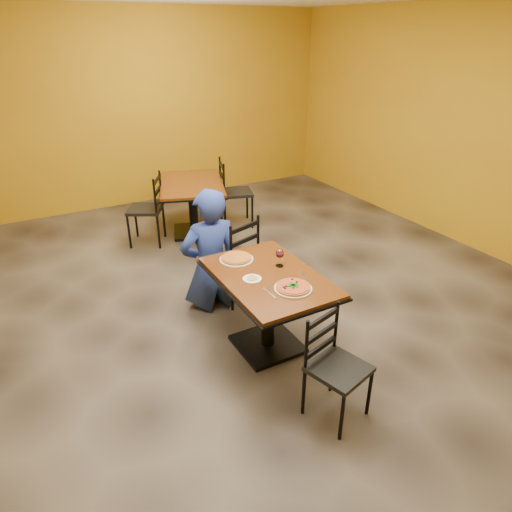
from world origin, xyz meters
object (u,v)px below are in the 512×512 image
plate_main (293,288)px  chair_main_far (232,258)px  chair_second_left (145,210)px  diner (210,249)px  pizza_far (236,258)px  table_second (192,196)px  chair_main_near (339,369)px  chair_second_right (236,193)px  pizza_main (293,287)px  wine_glass (280,257)px  plate_far (236,259)px  side_plate (252,279)px  table_main (268,295)px

plate_main → chair_main_far: bearing=87.4°
chair_second_left → diner: bearing=33.2°
chair_second_left → plate_main: bearing=35.1°
pizza_far → table_second: bearing=77.8°
chair_main_near → table_second: bearing=68.8°
chair_second_right → pizza_far: size_ratio=3.52×
pizza_main → plate_main: bearing=0.0°
chair_main_far → diner: 0.30m
chair_second_left → wine_glass: bearing=38.4°
diner → plate_far: size_ratio=4.12×
chair_main_near → pizza_main: bearing=72.4°
chair_main_far → plate_main: bearing=69.7°
wine_glass → side_plate: bearing=-163.9°
chair_second_left → wine_glass: chair_second_left is taller
chair_main_near → diner: size_ratio=0.67×
table_second → wine_glass: wine_glass is taller
wine_glass → plate_far: bearing=133.6°
plate_main → wine_glass: bearing=73.8°
side_plate → pizza_far: bearing=82.8°
plate_main → plate_far: (-0.17, 0.69, 0.00)m
table_main → diner: 0.96m
chair_second_right → pizza_far: bearing=170.6°
table_main → chair_second_right: 3.00m
table_main → wine_glass: (0.17, 0.10, 0.28)m
plate_far → pizza_far: bearing=90.0°
table_second → plate_main: size_ratio=4.87×
table_second → pizza_far: size_ratio=5.39×
chair_main_far → chair_second_right: 2.09m
chair_main_far → plate_main: (-0.06, -1.24, 0.28)m
chair_second_right → wine_glass: size_ratio=5.48×
chair_main_far → plate_main: 1.28m
table_main → wine_glass: wine_glass is taller
chair_second_right → wine_glass: chair_second_right is taller
chair_second_left → diner: size_ratio=0.75×
table_main → chair_second_left: (-0.28, 2.80, -0.08)m
table_second → chair_main_far: (-0.30, -1.85, -0.08)m
chair_second_left → table_second: bearing=119.0°
pizza_main → plate_far: pizza_main is taller
pizza_far → side_plate: 0.39m
chair_second_right → wine_glass: bearing=178.3°
table_second → pizza_far: bearing=-102.2°
wine_glass → chair_second_right: bearing=71.1°
chair_main_far → side_plate: bearing=56.3°
diner → plate_main: (0.20, -1.24, 0.12)m
chair_second_left → side_plate: chair_second_left is taller
chair_second_left → pizza_far: bearing=32.9°
table_second → wine_glass: (-0.24, -2.70, 0.28)m
diner → plate_far: diner is taller
chair_main_far → chair_second_left: (-0.39, 1.85, 0.00)m
table_second → diner: (-0.55, -1.85, 0.08)m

